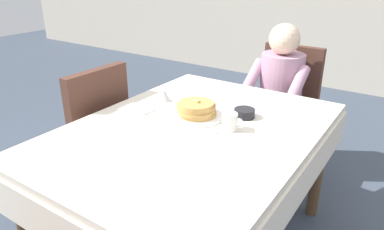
{
  "coord_description": "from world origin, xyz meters",
  "views": [
    {
      "loc": [
        0.89,
        -1.33,
        1.49
      ],
      "look_at": [
        -0.03,
        0.04,
        0.79
      ],
      "focal_mm": 33.61,
      "sensor_mm": 36.0,
      "label": 1
    }
  ],
  "objects_px": {
    "fork_left_of_plate": "(165,110)",
    "syrup_pitcher": "(164,95)",
    "chair_diner": "(285,101)",
    "breakfast_stack": "(197,108)",
    "spoon_near_edge": "(167,140)",
    "plate_breakfast": "(196,116)",
    "cup_coffee": "(230,122)",
    "knife_right_of_plate": "(226,127)",
    "dining_table_main": "(193,144)",
    "diner_person": "(279,89)",
    "chair_left_side": "(91,129)",
    "bowl_butter": "(244,113)"
  },
  "relations": [
    {
      "from": "syrup_pitcher",
      "to": "spoon_near_edge",
      "type": "height_order",
      "value": "syrup_pitcher"
    },
    {
      "from": "knife_right_of_plate",
      "to": "dining_table_main",
      "type": "bearing_deg",
      "value": 131.41
    },
    {
      "from": "plate_breakfast",
      "to": "spoon_near_edge",
      "type": "distance_m",
      "value": 0.3
    },
    {
      "from": "chair_left_side",
      "to": "fork_left_of_plate",
      "type": "xyz_separation_m",
      "value": [
        0.52,
        0.1,
        0.21
      ]
    },
    {
      "from": "chair_left_side",
      "to": "knife_right_of_plate",
      "type": "bearing_deg",
      "value": -83.65
    },
    {
      "from": "chair_left_side",
      "to": "plate_breakfast",
      "type": "height_order",
      "value": "chair_left_side"
    },
    {
      "from": "diner_person",
      "to": "plate_breakfast",
      "type": "height_order",
      "value": "diner_person"
    },
    {
      "from": "syrup_pitcher",
      "to": "dining_table_main",
      "type": "bearing_deg",
      "value": -31.97
    },
    {
      "from": "spoon_near_edge",
      "to": "fork_left_of_plate",
      "type": "bearing_deg",
      "value": 118.57
    },
    {
      "from": "breakfast_stack",
      "to": "knife_right_of_plate",
      "type": "height_order",
      "value": "breakfast_stack"
    },
    {
      "from": "chair_diner",
      "to": "syrup_pitcher",
      "type": "bearing_deg",
      "value": 67.09
    },
    {
      "from": "plate_breakfast",
      "to": "breakfast_stack",
      "type": "xyz_separation_m",
      "value": [
        0.0,
        -0.0,
        0.04
      ]
    },
    {
      "from": "cup_coffee",
      "to": "spoon_near_edge",
      "type": "xyz_separation_m",
      "value": [
        -0.18,
        -0.27,
        -0.04
      ]
    },
    {
      "from": "chair_diner",
      "to": "syrup_pitcher",
      "type": "xyz_separation_m",
      "value": [
        -0.4,
        -0.95,
        0.25
      ]
    },
    {
      "from": "breakfast_stack",
      "to": "syrup_pitcher",
      "type": "xyz_separation_m",
      "value": [
        -0.29,
        0.1,
        -0.01
      ]
    },
    {
      "from": "diner_person",
      "to": "chair_left_side",
      "type": "xyz_separation_m",
      "value": [
        -0.82,
        -1.01,
        -0.14
      ]
    },
    {
      "from": "cup_coffee",
      "to": "fork_left_of_plate",
      "type": "height_order",
      "value": "cup_coffee"
    },
    {
      "from": "chair_diner",
      "to": "knife_right_of_plate",
      "type": "relative_size",
      "value": 4.65
    },
    {
      "from": "breakfast_stack",
      "to": "spoon_near_edge",
      "type": "distance_m",
      "value": 0.31
    },
    {
      "from": "plate_breakfast",
      "to": "syrup_pitcher",
      "type": "height_order",
      "value": "syrup_pitcher"
    },
    {
      "from": "dining_table_main",
      "to": "knife_right_of_plate",
      "type": "distance_m",
      "value": 0.19
    },
    {
      "from": "plate_breakfast",
      "to": "bowl_butter",
      "type": "bearing_deg",
      "value": 35.15
    },
    {
      "from": "diner_person",
      "to": "fork_left_of_plate",
      "type": "height_order",
      "value": "diner_person"
    },
    {
      "from": "cup_coffee",
      "to": "dining_table_main",
      "type": "bearing_deg",
      "value": -151.6
    },
    {
      "from": "dining_table_main",
      "to": "spoon_near_edge",
      "type": "xyz_separation_m",
      "value": [
        -0.02,
        -0.18,
        0.09
      ]
    },
    {
      "from": "dining_table_main",
      "to": "syrup_pitcher",
      "type": "height_order",
      "value": "syrup_pitcher"
    },
    {
      "from": "knife_right_of_plate",
      "to": "spoon_near_edge",
      "type": "distance_m",
      "value": 0.32
    },
    {
      "from": "cup_coffee",
      "to": "bowl_butter",
      "type": "relative_size",
      "value": 1.03
    },
    {
      "from": "chair_left_side",
      "to": "chair_diner",
      "type": "bearing_deg",
      "value": -35.06
    },
    {
      "from": "chair_diner",
      "to": "plate_breakfast",
      "type": "relative_size",
      "value": 3.32
    },
    {
      "from": "breakfast_stack",
      "to": "cup_coffee",
      "type": "distance_m",
      "value": 0.22
    },
    {
      "from": "breakfast_stack",
      "to": "syrup_pitcher",
      "type": "relative_size",
      "value": 2.66
    },
    {
      "from": "bowl_butter",
      "to": "chair_left_side",
      "type": "bearing_deg",
      "value": -163.85
    },
    {
      "from": "chair_left_side",
      "to": "spoon_near_edge",
      "type": "xyz_separation_m",
      "value": [
        0.75,
        -0.18,
        0.21
      ]
    },
    {
      "from": "spoon_near_edge",
      "to": "cup_coffee",
      "type": "bearing_deg",
      "value": 45.62
    },
    {
      "from": "plate_breakfast",
      "to": "knife_right_of_plate",
      "type": "height_order",
      "value": "plate_breakfast"
    },
    {
      "from": "cup_coffee",
      "to": "breakfast_stack",
      "type": "bearing_deg",
      "value": 171.05
    },
    {
      "from": "breakfast_stack",
      "to": "syrup_pitcher",
      "type": "distance_m",
      "value": 0.31
    },
    {
      "from": "syrup_pitcher",
      "to": "breakfast_stack",
      "type": "bearing_deg",
      "value": -18.72
    },
    {
      "from": "fork_left_of_plate",
      "to": "knife_right_of_plate",
      "type": "xyz_separation_m",
      "value": [
        0.38,
        0.0,
        0.0
      ]
    },
    {
      "from": "bowl_butter",
      "to": "diner_person",
      "type": "bearing_deg",
      "value": 97.37
    },
    {
      "from": "plate_breakfast",
      "to": "fork_left_of_plate",
      "type": "relative_size",
      "value": 1.56
    },
    {
      "from": "fork_left_of_plate",
      "to": "cup_coffee",
      "type": "bearing_deg",
      "value": -93.53
    },
    {
      "from": "diner_person",
      "to": "breakfast_stack",
      "type": "xyz_separation_m",
      "value": [
        -0.11,
        -0.89,
        0.12
      ]
    },
    {
      "from": "syrup_pitcher",
      "to": "bowl_butter",
      "type": "bearing_deg",
      "value": 5.33
    },
    {
      "from": "chair_diner",
      "to": "fork_left_of_plate",
      "type": "distance_m",
      "value": 1.13
    },
    {
      "from": "plate_breakfast",
      "to": "cup_coffee",
      "type": "distance_m",
      "value": 0.22
    },
    {
      "from": "chair_left_side",
      "to": "spoon_near_edge",
      "type": "relative_size",
      "value": 6.2
    },
    {
      "from": "diner_person",
      "to": "breakfast_stack",
      "type": "height_order",
      "value": "diner_person"
    },
    {
      "from": "fork_left_of_plate",
      "to": "syrup_pitcher",
      "type": "bearing_deg",
      "value": 39.11
    }
  ]
}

